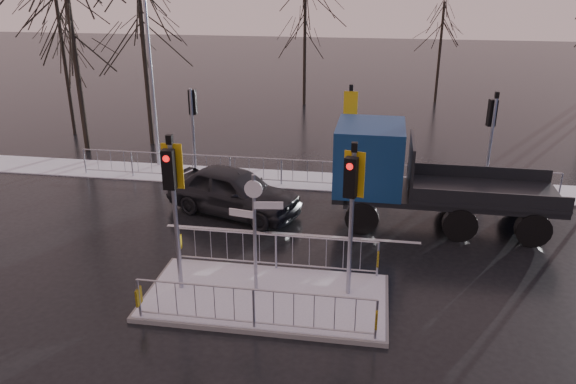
# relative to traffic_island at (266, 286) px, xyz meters

# --- Properties ---
(ground) EXTENTS (120.00, 120.00, 0.00)m
(ground) POSITION_rel_traffic_island_xyz_m (0.01, -0.01, -0.39)
(ground) COLOR black
(ground) RESTS_ON ground
(snow_verge) EXTENTS (30.00, 2.00, 0.04)m
(snow_verge) POSITION_rel_traffic_island_xyz_m (0.01, 8.59, -0.37)
(snow_verge) COLOR white
(snow_verge) RESTS_ON ground
(lane_markings) EXTENTS (8.00, 11.38, 0.01)m
(lane_markings) POSITION_rel_traffic_island_xyz_m (0.01, -0.34, -0.39)
(lane_markings) COLOR silver
(lane_markings) RESTS_ON ground
(traffic_island) EXTENTS (6.00, 3.04, 4.15)m
(traffic_island) POSITION_rel_traffic_island_xyz_m (0.00, 0.00, 0.00)
(traffic_island) COLOR slate
(traffic_island) RESTS_ON ground
(far_kerb_fixtures) EXTENTS (18.00, 0.65, 3.83)m
(far_kerb_fixtures) POSITION_rel_traffic_island_xyz_m (0.31, 8.08, 0.63)
(far_kerb_fixtures) COLOR #9A9EA8
(far_kerb_fixtures) RESTS_ON ground
(car_far_lane) EXTENTS (4.99, 3.27, 1.58)m
(car_far_lane) POSITION_rel_traffic_island_xyz_m (-2.11, 5.12, 0.40)
(car_far_lane) COLOR black
(car_far_lane) RESTS_ON ground
(flatbed_truck) EXTENTS (6.94, 2.60, 3.20)m
(flatbed_truck) POSITION_rel_traffic_island_xyz_m (3.30, 5.31, 1.31)
(flatbed_truck) COLOR black
(flatbed_truck) RESTS_ON ground
(tree_near_a) EXTENTS (4.75, 4.75, 8.97)m
(tree_near_a) POSITION_rel_traffic_island_xyz_m (-10.49, 10.99, 5.72)
(tree_near_a) COLOR black
(tree_near_a) RESTS_ON ground
(tree_near_b) EXTENTS (4.00, 4.00, 7.55)m
(tree_near_b) POSITION_rel_traffic_island_xyz_m (-7.99, 12.49, 4.76)
(tree_near_b) COLOR black
(tree_near_b) RESTS_ON ground
(tree_near_c) EXTENTS (3.50, 3.50, 6.61)m
(tree_near_c) POSITION_rel_traffic_island_xyz_m (-12.49, 13.49, 4.11)
(tree_near_c) COLOR black
(tree_near_c) RESTS_ON ground
(tree_far_a) EXTENTS (3.75, 3.75, 7.08)m
(tree_far_a) POSITION_rel_traffic_island_xyz_m (-1.99, 21.99, 4.43)
(tree_far_a) COLOR black
(tree_far_a) RESTS_ON ground
(tree_far_b) EXTENTS (3.25, 3.25, 6.14)m
(tree_far_b) POSITION_rel_traffic_island_xyz_m (6.01, 23.99, 3.79)
(tree_far_b) COLOR black
(tree_far_b) RESTS_ON ground
(street_lamp_left) EXTENTS (1.25, 0.18, 8.20)m
(street_lamp_left) POSITION_rel_traffic_island_xyz_m (-6.42, 9.49, 4.10)
(street_lamp_left) COLOR #9A9EA8
(street_lamp_left) RESTS_ON ground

